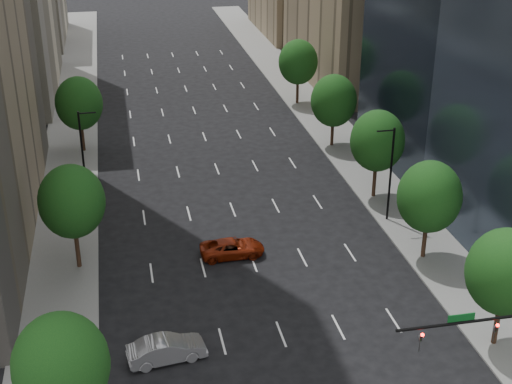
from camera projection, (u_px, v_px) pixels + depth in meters
sidewalk_left at (64, 224)px, 65.28m from camera, size 6.00×200.00×0.15m
sidewalk_right at (388, 195)px, 70.85m from camera, size 6.00×200.00×0.15m
tree_right_1 at (505, 272)px, 46.87m from camera, size 5.20×5.20×8.75m
tree_right_2 at (429, 197)px, 57.59m from camera, size 5.20×5.20×8.61m
tree_right_3 at (377, 141)px, 68.13m from camera, size 5.20×5.20×8.89m
tree_right_4 at (334, 101)px, 80.74m from camera, size 5.20×5.20×8.46m
tree_right_5 at (298, 62)px, 94.83m from camera, size 5.20×5.20×8.75m
tree_left_0 at (61, 365)px, 38.28m from camera, size 5.20×5.20×8.75m
tree_left_1 at (72, 202)px, 55.96m from camera, size 5.20×5.20×8.97m
tree_left_2 at (79, 103)px, 79.17m from camera, size 5.20×5.20×8.68m
streetlight_rn at (390, 172)px, 64.03m from camera, size 1.70×0.20×9.00m
streetlight_ln at (83, 153)px, 68.08m from camera, size 1.70×0.20×9.00m
traffic_signal at (501, 341)px, 41.15m from camera, size 9.12×0.40×7.38m
car_silver at (167, 349)px, 47.41m from camera, size 5.40×2.52×1.71m
car_red_far at (232, 248)px, 59.91m from camera, size 5.41×2.56×1.49m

